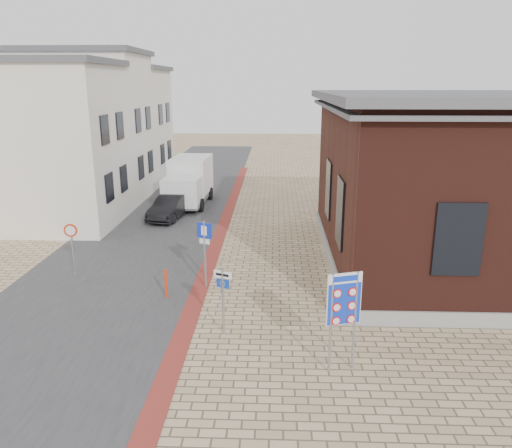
% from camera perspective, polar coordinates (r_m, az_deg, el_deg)
% --- Properties ---
extents(ground, '(120.00, 120.00, 0.00)m').
position_cam_1_polar(ground, '(14.85, -0.67, -13.03)').
color(ground, tan).
rests_on(ground, ground).
extents(road_strip, '(7.00, 60.00, 0.02)m').
position_cam_1_polar(road_strip, '(29.53, -9.93, 1.60)').
color(road_strip, '#38383A').
rests_on(road_strip, ground).
extents(curb_strip, '(0.60, 40.00, 0.02)m').
position_cam_1_polar(curb_strip, '(24.21, -4.22, -1.36)').
color(curb_strip, maroon).
rests_on(curb_strip, ground).
extents(brick_building, '(13.00, 13.00, 6.80)m').
position_cam_1_polar(brick_building, '(21.95, 24.54, 4.77)').
color(brick_building, gray).
rests_on(brick_building, ground).
extents(townhouse_near, '(7.40, 6.40, 8.30)m').
position_cam_1_polar(townhouse_near, '(27.73, -22.95, 8.42)').
color(townhouse_near, white).
rests_on(townhouse_near, ground).
extents(townhouse_mid, '(7.40, 6.40, 9.10)m').
position_cam_1_polar(townhouse_mid, '(33.20, -18.70, 10.56)').
color(townhouse_mid, white).
rests_on(townhouse_mid, ground).
extents(townhouse_far, '(7.40, 6.40, 8.30)m').
position_cam_1_polar(townhouse_far, '(38.89, -15.54, 10.89)').
color(townhouse_far, white).
rests_on(townhouse_far, ground).
extents(bike_rack, '(0.08, 1.80, 0.60)m').
position_cam_1_polar(bike_rack, '(16.80, 8.88, -8.63)').
color(bike_rack, slate).
rests_on(bike_rack, ground).
extents(sedan, '(1.97, 4.00, 1.26)m').
position_cam_1_polar(sedan, '(27.56, -9.79, 1.91)').
color(sedan, black).
rests_on(sedan, ground).
extents(box_truck, '(2.44, 5.41, 2.79)m').
position_cam_1_polar(box_truck, '(30.41, -7.67, 4.87)').
color(box_truck, slate).
rests_on(box_truck, ground).
extents(border_sign, '(0.89, 0.31, 2.69)m').
position_cam_1_polar(border_sign, '(12.74, 10.02, -8.71)').
color(border_sign, gray).
rests_on(border_sign, ground).
extents(essen_sign, '(0.54, 0.26, 2.11)m').
position_cam_1_polar(essen_sign, '(14.57, -3.80, -7.65)').
color(essen_sign, gray).
rests_on(essen_sign, ground).
extents(parking_sign, '(0.53, 0.25, 2.51)m').
position_cam_1_polar(parking_sign, '(17.77, -5.89, -2.13)').
color(parking_sign, gray).
rests_on(parking_sign, ground).
extents(yield_sign, '(0.72, 0.36, 2.14)m').
position_cam_1_polar(yield_sign, '(18.92, -6.00, -1.29)').
color(yield_sign, gray).
rests_on(yield_sign, ground).
extents(speed_sign, '(0.50, 0.07, 2.13)m').
position_cam_1_polar(speed_sign, '(19.90, -20.28, -1.99)').
color(speed_sign, gray).
rests_on(speed_sign, ground).
extents(bollard, '(0.11, 0.11, 1.03)m').
position_cam_1_polar(bollard, '(17.52, -10.25, -6.73)').
color(bollard, red).
rests_on(bollard, ground).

